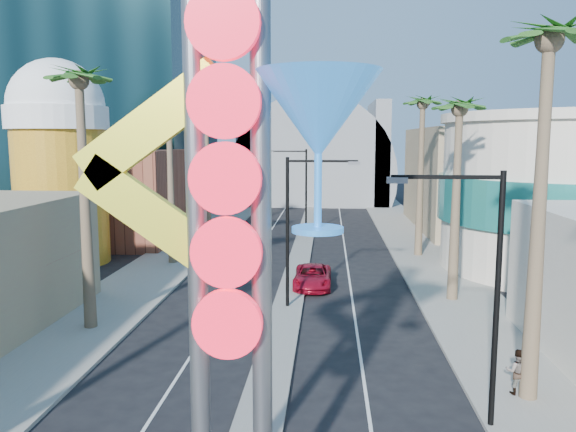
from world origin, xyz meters
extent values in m
cube|color=gray|center=(-9.50, 35.00, 0.07)|extent=(5.00, 100.00, 0.15)
cube|color=gray|center=(9.50, 35.00, 0.07)|extent=(5.00, 100.00, 0.15)
cube|color=gray|center=(0.00, 38.00, 0.07)|extent=(1.60, 84.00, 0.15)
cube|color=brown|center=(-16.00, 38.00, 4.00)|extent=(10.00, 10.00, 8.00)
cube|color=#9F8467|center=(16.00, 48.00, 5.00)|extent=(10.00, 20.00, 10.00)
cylinder|color=#B36F17|center=(-17.00, 30.00, 5.00)|extent=(6.40, 6.40, 10.00)
cylinder|color=white|center=(-17.00, 30.00, 10.40)|extent=(7.00, 7.00, 1.60)
sphere|color=white|center=(-17.00, 30.00, 11.20)|extent=(6.60, 6.60, 6.60)
cylinder|color=beige|center=(18.00, 30.00, 5.00)|extent=(16.00, 16.00, 10.00)
cylinder|color=teal|center=(18.00, 30.00, 5.00)|extent=(16.60, 16.60, 3.00)
cylinder|color=beige|center=(18.00, 30.00, 10.30)|extent=(16.60, 16.60, 0.60)
cylinder|color=slate|center=(0.00, 72.00, 4.00)|extent=(22.00, 16.00, 22.00)
cube|color=slate|center=(-9.00, 72.00, 7.00)|extent=(2.00, 16.00, 14.00)
cube|color=slate|center=(9.00, 72.00, 7.00)|extent=(2.00, 16.00, 14.00)
cylinder|color=slate|center=(-0.70, 3.00, 6.50)|extent=(0.44, 0.44, 12.00)
cylinder|color=slate|center=(0.70, 3.00, 6.50)|extent=(0.44, 0.44, 12.00)
cylinder|color=red|center=(0.00, 2.65, 11.20)|extent=(1.50, 0.25, 1.50)
cylinder|color=red|center=(0.00, 2.65, 9.65)|extent=(1.50, 0.25, 1.50)
cylinder|color=red|center=(0.00, 2.65, 8.10)|extent=(1.50, 0.25, 1.50)
cylinder|color=red|center=(0.00, 2.65, 6.55)|extent=(1.50, 0.25, 1.50)
cylinder|color=red|center=(0.00, 2.65, 5.00)|extent=(1.50, 0.25, 1.50)
cube|color=#FDF735|center=(-1.60, 3.00, 9.20)|extent=(3.47, 0.25, 2.80)
cube|color=#FDF735|center=(-1.60, 3.00, 7.20)|extent=(3.47, 0.25, 2.80)
cone|color=blue|center=(1.90, 3.00, 9.40)|extent=(2.60, 2.60, 1.80)
cylinder|color=blue|center=(1.90, 3.00, 7.80)|extent=(0.16, 0.16, 1.60)
cylinder|color=blue|center=(1.90, 3.00, 7.00)|extent=(1.10, 1.10, 0.12)
cylinder|color=black|center=(0.00, 20.00, 4.00)|extent=(0.18, 0.18, 8.00)
cube|color=black|center=(1.80, 20.00, 7.80)|extent=(3.60, 0.12, 0.12)
cube|color=slate|center=(3.40, 20.00, 7.70)|extent=(0.60, 0.25, 0.18)
cylinder|color=black|center=(0.00, 44.00, 4.00)|extent=(0.18, 0.18, 8.00)
cube|color=black|center=(-1.80, 44.00, 7.80)|extent=(3.60, 0.12, 0.12)
cube|color=slate|center=(-3.40, 44.00, 7.70)|extent=(0.60, 0.25, 0.18)
cylinder|color=black|center=(7.20, 8.00, 4.00)|extent=(0.18, 0.18, 8.00)
cube|color=black|center=(5.58, 8.00, 7.80)|extent=(3.24, 0.12, 0.12)
cube|color=slate|center=(4.14, 8.00, 7.70)|extent=(0.60, 0.25, 0.18)
cylinder|color=brown|center=(-9.00, 16.00, 5.75)|extent=(0.40, 0.40, 11.50)
sphere|color=#204918|center=(-9.00, 16.00, 11.50)|extent=(2.40, 2.40, 2.40)
cylinder|color=brown|center=(-9.00, 30.00, 5.00)|extent=(0.40, 0.40, 10.00)
sphere|color=#204918|center=(-9.00, 30.00, 10.00)|extent=(2.40, 2.40, 2.40)
cylinder|color=brown|center=(-9.00, 42.00, 5.00)|extent=(0.40, 0.40, 10.00)
sphere|color=#204918|center=(-9.00, 42.00, 10.00)|extent=(2.40, 2.40, 2.40)
cylinder|color=brown|center=(9.00, 10.00, 6.00)|extent=(0.40, 0.40, 12.00)
sphere|color=#204918|center=(9.00, 10.00, 12.00)|extent=(2.40, 2.40, 2.40)
cylinder|color=brown|center=(9.00, 22.00, 5.25)|extent=(0.40, 0.40, 10.50)
sphere|color=#204918|center=(9.00, 22.00, 10.50)|extent=(2.40, 2.40, 2.40)
cylinder|color=brown|center=(9.00, 34.00, 5.75)|extent=(0.40, 0.40, 11.50)
sphere|color=#204918|center=(9.00, 34.00, 11.50)|extent=(2.40, 2.40, 2.40)
imported|color=#A20C23|center=(1.20, 24.41, 0.66)|extent=(2.25, 4.79, 1.33)
imported|color=gray|center=(8.68, 10.21, 0.95)|extent=(0.92, 0.80, 1.61)
camera|label=1|loc=(2.13, -8.74, 8.89)|focal=35.00mm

